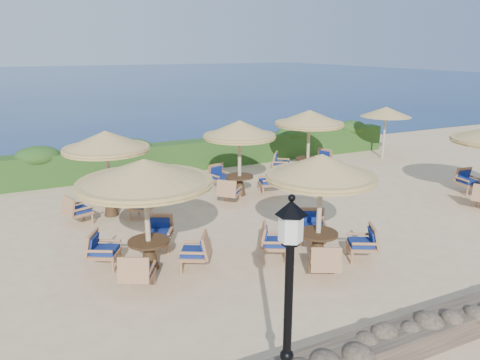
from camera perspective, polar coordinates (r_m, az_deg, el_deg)
The scene contains 10 objects.
ground at distance 14.44m, azimuth 7.82°, elevation -4.65°, with size 120.00×120.00×0.00m, color beige.
sea at distance 81.71m, azimuth -20.90°, elevation 11.35°, with size 160.00×160.00×0.00m, color #0C2251.
hedge at distance 20.40m, azimuth -3.33°, elevation 3.32°, with size 18.00×0.90×1.20m, color #1F4315.
lamp_post at distance 6.27m, azimuth 5.81°, elevation -17.91°, with size 0.44×0.44×3.31m.
extra_parasol at distance 22.68m, azimuth 17.37°, elevation 7.93°, with size 2.30×2.30×2.41m.
cafe_set_0 at distance 10.74m, azimuth -11.43°, elevation -1.41°, with size 3.10×3.10×2.65m.
cafe_set_1 at distance 11.20m, azimuth 9.77°, elevation -1.24°, with size 2.81×2.81×2.65m.
cafe_set_3 at distance 14.59m, azimuth -15.89°, elevation 2.73°, with size 2.74×2.74×2.65m.
cafe_set_4 at distance 16.06m, azimuth -0.06°, elevation 4.42°, with size 2.70×2.70×2.65m.
cafe_set_5 at distance 18.89m, azimuth 8.40°, elevation 6.18°, with size 2.80×2.81×2.65m.
Camera 1 is at (-7.60, -11.20, 5.03)m, focal length 35.00 mm.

